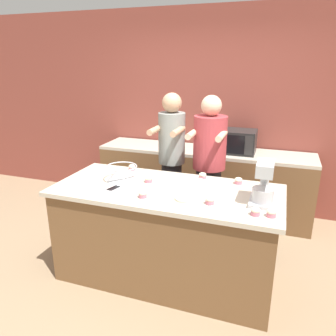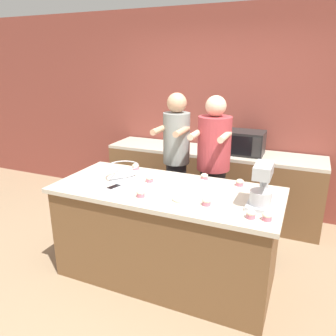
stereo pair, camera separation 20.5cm
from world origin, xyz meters
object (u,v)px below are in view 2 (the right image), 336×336
stand_mixer (262,188)px  baking_tray (186,183)px  small_plate (183,199)px  person_right (213,171)px  cupcake_5 (204,177)px  microwave_oven (245,143)px  mixing_bowl (124,172)px  cell_phone (114,187)px  cupcake_4 (141,193)px  cupcake_6 (136,166)px  cupcake_0 (206,201)px  cupcake_2 (150,179)px  cupcake_7 (251,214)px  person_left (176,164)px  cupcake_3 (240,182)px  cupcake_1 (267,216)px

stand_mixer → baking_tray: size_ratio=1.08×
small_plate → baking_tray: bearing=105.2°
person_right → cupcake_5: person_right is taller
person_right → microwave_oven: (0.18, 0.75, 0.16)m
mixing_bowl → microwave_oven: microwave_oven is taller
person_right → cell_phone: (-0.67, -0.91, 0.04)m
stand_mixer → cupcake_4: 0.99m
cell_phone → cupcake_5: size_ratio=2.20×
cell_phone → person_right: bearing=53.6°
stand_mixer → cupcake_6: bearing=162.9°
cell_phone → cupcake_0: cupcake_0 is taller
stand_mixer → cell_phone: (-1.29, -0.13, -0.15)m
person_right → mixing_bowl: bearing=-135.5°
small_plate → cupcake_6: bearing=143.4°
microwave_oven → small_plate: microwave_oven is taller
cupcake_4 → cupcake_5: size_ratio=1.00×
cupcake_2 → cupcake_7: 1.09m
person_left → cupcake_5: size_ratio=23.82×
stand_mixer → cupcake_7: 0.28m
person_left → cupcake_5: bearing=-40.3°
person_left → cupcake_4: person_left is taller
cell_phone → cupcake_6: (-0.07, 0.55, 0.03)m
person_left → cupcake_3: bearing=-26.9°
stand_mixer → cupcake_2: size_ratio=4.93×
small_plate → cupcake_4: size_ratio=2.40×
cupcake_6 → cupcake_7: (1.33, -0.66, 0.00)m
cupcake_3 → cupcake_5: size_ratio=1.00×
baking_tray → person_left: bearing=120.3°
mixing_bowl → cell_phone: (0.03, -0.23, -0.07)m
cupcake_7 → cupcake_1: bearing=5.8°
person_right → cupcake_7: bearing=-60.6°
cupcake_0 → cell_phone: bearing=178.0°
cell_phone → cupcake_4: (0.32, -0.09, 0.03)m
cupcake_4 → cupcake_5: same height
stand_mixer → cupcake_7: size_ratio=4.93×
stand_mixer → microwave_oven: stand_mixer is taller
cupcake_0 → cupcake_5: same height
microwave_oven → cupcake_3: 1.18m
cupcake_4 → cupcake_7: (0.93, -0.03, 0.00)m
mixing_bowl → cupcake_2: bearing=8.7°
cupcake_3 → cupcake_4: size_ratio=1.00×
small_plate → cupcake_0: cupcake_0 is taller
cupcake_3 → cupcake_4: same height
cupcake_0 → cupcake_6: (-0.96, 0.58, 0.00)m
cupcake_4 → cell_phone: bearing=164.5°
person_left → cupcake_7: 1.44m
baking_tray → cupcake_6: size_ratio=4.58×
microwave_oven → cupcake_4: 1.84m
microwave_oven → cupcake_2: bearing=-114.1°
cupcake_6 → cupcake_4: bearing=-57.9°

